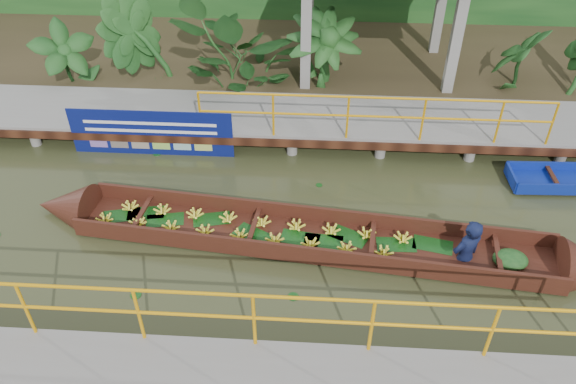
{
  "coord_description": "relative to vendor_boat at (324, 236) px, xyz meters",
  "views": [
    {
      "loc": [
        1.57,
        -7.94,
        7.27
      ],
      "look_at": [
        1.05,
        0.5,
        0.6
      ],
      "focal_mm": 35.0,
      "sensor_mm": 36.0,
      "label": 1
    }
  ],
  "objects": [
    {
      "name": "ground",
      "position": [
        -1.76,
        0.28,
        -0.22
      ],
      "size": [
        80.0,
        80.0,
        0.0
      ],
      "primitive_type": "plane",
      "color": "#2F351A",
      "rests_on": "ground"
    },
    {
      "name": "land_strip",
      "position": [
        -1.76,
        7.78,
        0.01
      ],
      "size": [
        30.0,
        8.0,
        0.45
      ],
      "primitive_type": "cube",
      "color": "#2F2717",
      "rests_on": "ground"
    },
    {
      "name": "blue_banner",
      "position": [
        -3.89,
        2.76,
        0.34
      ],
      "size": [
        3.66,
        0.04,
        1.14
      ],
      "color": "#0B145B",
      "rests_on": "ground"
    },
    {
      "name": "vendor_boat",
      "position": [
        0.0,
        0.0,
        0.0
      ],
      "size": [
        11.03,
        2.28,
        2.14
      ],
      "rotation": [
        0.0,
        0.0,
        -0.11
      ],
      "color": "#37190F",
      "rests_on": "ground"
    },
    {
      "name": "far_dock",
      "position": [
        -1.74,
        3.71,
        0.26
      ],
      "size": [
        16.0,
        2.06,
        1.66
      ],
      "color": "gray",
      "rests_on": "ground"
    },
    {
      "name": "tropical_plants",
      "position": [
        -0.41,
        5.58,
        1.17
      ],
      "size": [
        14.5,
        1.5,
        1.88
      ],
      "color": "#133D17",
      "rests_on": "ground"
    }
  ]
}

